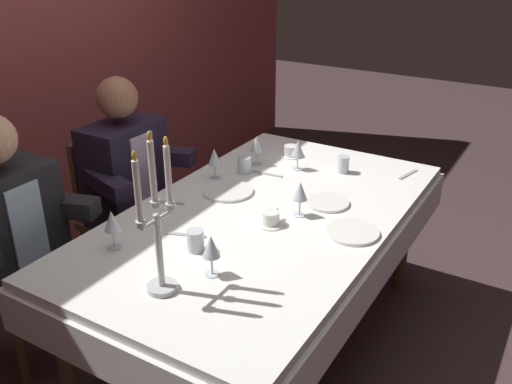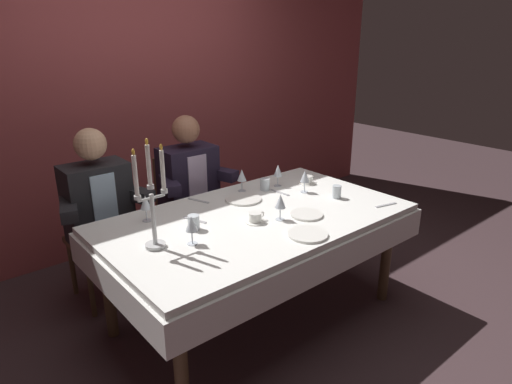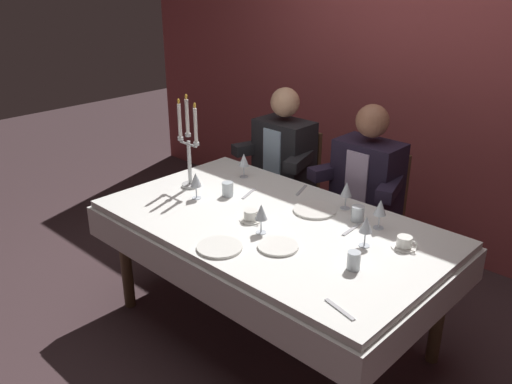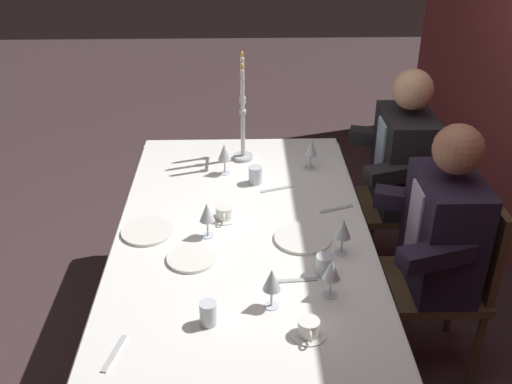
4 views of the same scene
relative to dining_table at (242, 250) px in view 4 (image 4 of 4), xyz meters
The scene contains 23 objects.
ground_plane 0.62m from the dining_table, ahead, with size 12.00×12.00×0.00m, color #402E31.
dining_table is the anchor object (origin of this frame).
candelabra 0.78m from the dining_table, behind, with size 0.19×0.11×0.59m.
dinner_plate_0 0.30m from the dining_table, 68.42° to the left, with size 0.25×0.25×0.01m, color white.
dinner_plate_1 0.34m from the dining_table, 41.52° to the right, with size 0.21×0.21×0.01m, color white.
dinner_plate_2 0.43m from the dining_table, 85.63° to the right, with size 0.23×0.23×0.01m, color white.
wine_glass_0 0.59m from the dining_table, 10.69° to the left, with size 0.07×0.07×0.16m.
wine_glass_1 0.71m from the dining_table, 147.67° to the left, with size 0.07×0.07×0.16m.
wine_glass_2 0.51m from the dining_table, 62.94° to the left, with size 0.07×0.07×0.16m.
wine_glass_3 0.58m from the dining_table, behind, with size 0.07×0.07×0.16m.
wine_glass_4 0.28m from the dining_table, 66.62° to the right, with size 0.07×0.07×0.16m.
wine_glass_5 0.62m from the dining_table, 33.84° to the left, with size 0.07×0.07×0.16m.
water_tumbler_0 0.45m from the dining_table, behind, with size 0.07×0.07×0.09m, color silver.
water_tumbler_1 0.50m from the dining_table, 42.25° to the left, with size 0.07×0.07×0.09m, color silver.
water_tumbler_2 0.65m from the dining_table, 11.22° to the right, with size 0.06×0.06×0.09m, color silver.
coffee_cup_0 0.74m from the dining_table, 17.75° to the left, with size 0.13×0.12×0.06m.
coffee_cup_1 0.18m from the dining_table, 132.44° to the right, with size 0.13×0.12×0.06m.
fork_0 0.46m from the dining_table, 27.46° to the left, with size 0.17×0.02×0.01m, color #B7B7BC.
fork_1 0.88m from the dining_table, 29.33° to the right, with size 0.17×0.02×0.01m, color #B7B7BC.
fork_2 0.40m from the dining_table, 153.04° to the left, with size 0.17×0.02×0.01m, color #B7B7BC.
fork_3 0.48m from the dining_table, 108.05° to the left, with size 0.17×0.02×0.01m, color #B7B7BC.
seated_diner_0 1.12m from the dining_table, 127.00° to the left, with size 0.63×0.48×1.24m.
seated_diner_1 0.89m from the dining_table, 86.62° to the left, with size 0.63×0.48×1.24m.
Camera 4 is at (2.23, 0.00, 2.17)m, focal length 41.94 mm.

